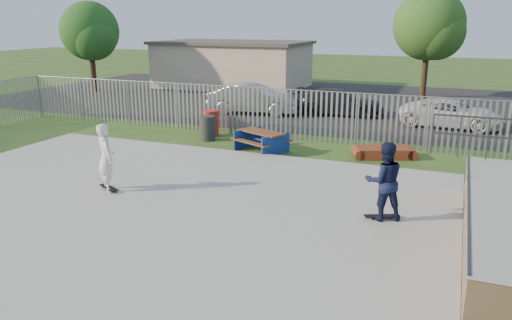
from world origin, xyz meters
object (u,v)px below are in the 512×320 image
at_px(car_silver, 253,99).
at_px(tree_mid, 429,25).
at_px(skater_white, 106,157).
at_px(funbox, 384,153).
at_px(car_white, 452,114).
at_px(picnic_table, 261,141).
at_px(trash_bin_red, 211,123).
at_px(tree_left, 90,31).
at_px(skater_navy, 384,181).
at_px(car_dark, 339,102).
at_px(trash_bin_grey, 208,128).

distance_m(car_silver, tree_mid, 12.22).
bearing_deg(skater_white, funbox, -95.71).
height_order(car_silver, tree_mid, tree_mid).
height_order(car_white, skater_white, skater_white).
height_order(picnic_table, trash_bin_red, trash_bin_red).
xyz_separation_m(tree_left, skater_white, (14.05, -16.42, -2.85)).
bearing_deg(car_white, picnic_table, 144.29).
distance_m(trash_bin_red, skater_navy, 10.47).
xyz_separation_m(car_white, skater_white, (-8.38, -13.08, 0.44)).
relative_size(car_white, tree_mid, 0.68).
bearing_deg(skater_white, tree_mid, -69.19).
bearing_deg(tree_left, car_silver, -15.39).
xyz_separation_m(car_white, skater_navy, (-1.16, -12.33, 0.44)).
bearing_deg(tree_mid, tree_left, -165.46).
relative_size(funbox, tree_left, 0.34).
bearing_deg(funbox, tree_left, 132.46).
bearing_deg(skater_navy, car_dark, -97.78).
height_order(tree_mid, skater_navy, tree_mid).
bearing_deg(picnic_table, skater_navy, -20.94).
xyz_separation_m(car_white, tree_mid, (-1.87, 8.68, 3.72)).
xyz_separation_m(tree_mid, skater_navy, (0.71, -21.01, -3.28)).
bearing_deg(skater_white, trash_bin_grey, -48.33).
relative_size(funbox, car_white, 0.46).
bearing_deg(picnic_table, trash_bin_red, 176.60).
height_order(trash_bin_red, tree_mid, tree_mid).
relative_size(picnic_table, funbox, 1.11).
bearing_deg(tree_mid, skater_navy, -88.08).
height_order(picnic_table, car_dark, car_dark).
bearing_deg(tree_left, trash_bin_red, -33.77).
distance_m(trash_bin_red, tree_left, 16.36).
distance_m(car_silver, car_white, 9.42).
xyz_separation_m(picnic_table, tree_left, (-16.16, 10.43, 3.54)).
xyz_separation_m(car_silver, tree_left, (-13.01, 3.58, 3.15)).
bearing_deg(funbox, car_dark, 91.91).
bearing_deg(tree_mid, car_silver, -130.28).
bearing_deg(tree_left, trash_bin_grey, -35.41).
bearing_deg(skater_white, trash_bin_red, -46.91).
relative_size(picnic_table, tree_mid, 0.34).
bearing_deg(trash_bin_red, car_dark, 60.13).
relative_size(car_dark, tree_left, 0.76).
bearing_deg(trash_bin_grey, picnic_table, -17.01).
bearing_deg(car_dark, funbox, -162.07).
bearing_deg(trash_bin_red, trash_bin_grey, -71.76).
xyz_separation_m(funbox, car_dark, (-3.31, 7.36, 0.49)).
xyz_separation_m(trash_bin_red, car_dark, (3.81, 6.63, 0.13)).
relative_size(trash_bin_red, car_silver, 0.23).
bearing_deg(skater_white, car_dark, -64.75).
height_order(picnic_table, skater_white, skater_white).
distance_m(trash_bin_red, car_white, 10.68).
xyz_separation_m(picnic_table, car_white, (6.27, 7.08, 0.25)).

